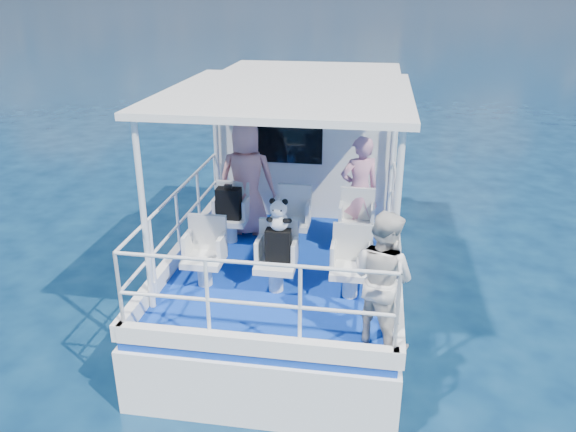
# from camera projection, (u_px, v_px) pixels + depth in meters

# --- Properties ---
(ground) EXTENTS (2000.00, 2000.00, 0.00)m
(ground) POSITION_uv_depth(u_px,v_px,m) (290.00, 306.00, 8.24)
(ground) COLOR #071D37
(ground) RESTS_ON ground
(hull) EXTENTS (3.00, 7.00, 1.60)m
(hull) POSITION_uv_depth(u_px,v_px,m) (299.00, 274.00, 9.15)
(hull) COLOR white
(hull) RESTS_ON ground
(deck) EXTENTS (2.90, 6.90, 0.10)m
(deck) POSITION_uv_depth(u_px,v_px,m) (300.00, 227.00, 8.83)
(deck) COLOR #0B2F9B
(deck) RESTS_ON hull
(cabin) EXTENTS (2.85, 2.00, 2.20)m
(cabin) POSITION_uv_depth(u_px,v_px,m) (311.00, 135.00, 9.58)
(cabin) COLOR white
(cabin) RESTS_ON deck
(canopy) EXTENTS (3.00, 3.20, 0.08)m
(canopy) POSITION_uv_depth(u_px,v_px,m) (288.00, 93.00, 6.86)
(canopy) COLOR white
(canopy) RESTS_ON cabin
(canopy_posts) EXTENTS (2.77, 2.97, 2.20)m
(canopy_posts) POSITION_uv_depth(u_px,v_px,m) (287.00, 183.00, 7.25)
(canopy_posts) COLOR white
(canopy_posts) RESTS_ON deck
(railings) EXTENTS (2.84, 3.59, 1.00)m
(railings) POSITION_uv_depth(u_px,v_px,m) (283.00, 235.00, 7.18)
(railings) COLOR white
(railings) RESTS_ON deck
(seat_port_fwd) EXTENTS (0.48, 0.46, 0.38)m
(seat_port_fwd) POSITION_uv_depth(u_px,v_px,m) (231.00, 229.00, 8.14)
(seat_port_fwd) COLOR silver
(seat_port_fwd) RESTS_ON deck
(seat_center_fwd) EXTENTS (0.48, 0.46, 0.38)m
(seat_center_fwd) POSITION_uv_depth(u_px,v_px,m) (292.00, 233.00, 8.00)
(seat_center_fwd) COLOR silver
(seat_center_fwd) RESTS_ON deck
(seat_stbd_fwd) EXTENTS (0.48, 0.46, 0.38)m
(seat_stbd_fwd) POSITION_uv_depth(u_px,v_px,m) (355.00, 237.00, 7.87)
(seat_stbd_fwd) COLOR silver
(seat_stbd_fwd) RESTS_ON deck
(seat_port_aft) EXTENTS (0.48, 0.46, 0.38)m
(seat_port_aft) POSITION_uv_depth(u_px,v_px,m) (205.00, 271.00, 6.95)
(seat_port_aft) COLOR silver
(seat_port_aft) RESTS_ON deck
(seat_center_aft) EXTENTS (0.48, 0.46, 0.38)m
(seat_center_aft) POSITION_uv_depth(u_px,v_px,m) (276.00, 276.00, 6.82)
(seat_center_aft) COLOR silver
(seat_center_aft) RESTS_ON deck
(seat_stbd_aft) EXTENTS (0.48, 0.46, 0.38)m
(seat_stbd_aft) POSITION_uv_depth(u_px,v_px,m) (350.00, 282.00, 6.68)
(seat_stbd_aft) COLOR silver
(seat_stbd_aft) RESTS_ON deck
(passenger_port_fwd) EXTENTS (0.66, 0.49, 1.70)m
(passenger_port_fwd) POSITION_uv_depth(u_px,v_px,m) (247.00, 179.00, 8.19)
(passenger_port_fwd) COLOR #D58A8B
(passenger_port_fwd) RESTS_ON deck
(passenger_stbd_fwd) EXTENTS (0.67, 0.57, 1.56)m
(passenger_stbd_fwd) POSITION_uv_depth(u_px,v_px,m) (359.00, 190.00, 7.94)
(passenger_stbd_fwd) COLOR #BE7B99
(passenger_stbd_fwd) RESTS_ON deck
(passenger_stbd_aft) EXTENTS (0.90, 0.87, 1.45)m
(passenger_stbd_aft) POSITION_uv_depth(u_px,v_px,m) (382.00, 278.00, 5.65)
(passenger_stbd_aft) COLOR silver
(passenger_stbd_aft) RESTS_ON deck
(backpack_port) EXTENTS (0.34, 0.19, 0.45)m
(backpack_port) POSITION_uv_depth(u_px,v_px,m) (229.00, 203.00, 7.94)
(backpack_port) COLOR black
(backpack_port) RESTS_ON seat_port_fwd
(backpack_center) EXTENTS (0.29, 0.17, 0.44)m
(backpack_center) POSITION_uv_depth(u_px,v_px,m) (278.00, 247.00, 6.62)
(backpack_center) COLOR black
(backpack_center) RESTS_ON seat_center_aft
(compact_camera) EXTENTS (0.10, 0.06, 0.06)m
(compact_camera) POSITION_uv_depth(u_px,v_px,m) (228.00, 187.00, 7.84)
(compact_camera) COLOR black
(compact_camera) RESTS_ON backpack_port
(panda) EXTENTS (0.25, 0.21, 0.39)m
(panda) POSITION_uv_depth(u_px,v_px,m) (279.00, 215.00, 6.47)
(panda) COLOR white
(panda) RESTS_ON backpack_center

